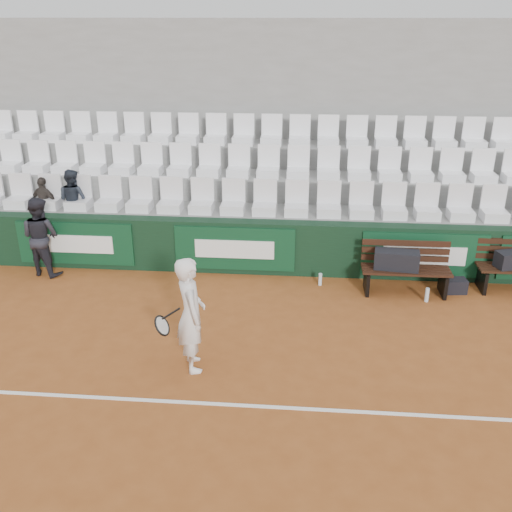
{
  "coord_description": "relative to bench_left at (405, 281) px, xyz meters",
  "views": [
    {
      "loc": [
        1.02,
        -5.73,
        4.47
      ],
      "look_at": [
        0.32,
        2.4,
        1.0
      ],
      "focal_mm": 40.0,
      "sensor_mm": 36.0,
      "label": 1
    }
  ],
  "objects": [
    {
      "name": "ground",
      "position": [
        -2.82,
        -3.34,
        -0.23
      ],
      "size": [
        80.0,
        80.0,
        0.0
      ],
      "primitive_type": "plane",
      "color": "brown",
      "rests_on": "ground"
    },
    {
      "name": "court_baseline",
      "position": [
        -2.82,
        -3.34,
        -0.22
      ],
      "size": [
        18.0,
        0.06,
        0.01
      ],
      "primitive_type": "cube",
      "color": "white",
      "rests_on": "ground"
    },
    {
      "name": "back_barrier",
      "position": [
        -2.75,
        0.65,
        0.28
      ],
      "size": [
        18.0,
        0.34,
        1.0
      ],
      "color": "black",
      "rests_on": "ground"
    },
    {
      "name": "grandstand_tier_front",
      "position": [
        -2.82,
        1.28,
        0.28
      ],
      "size": [
        18.0,
        0.95,
        1.0
      ],
      "primitive_type": "cube",
      "color": "gray",
      "rests_on": "ground"
    },
    {
      "name": "grandstand_tier_mid",
      "position": [
        -2.82,
        2.23,
        0.5
      ],
      "size": [
        18.0,
        0.95,
        1.45
      ],
      "primitive_type": "cube",
      "color": "gray",
      "rests_on": "ground"
    },
    {
      "name": "grandstand_tier_back",
      "position": [
        -2.82,
        3.18,
        0.72
      ],
      "size": [
        18.0,
        0.95,
        1.9
      ],
      "primitive_type": "cube",
      "color": "gray",
      "rests_on": "ground"
    },
    {
      "name": "grandstand_rear_wall",
      "position": [
        -2.82,
        3.81,
        1.98
      ],
      "size": [
        18.0,
        0.3,
        4.4
      ],
      "primitive_type": "cube",
      "color": "gray",
      "rests_on": "ground"
    },
    {
      "name": "seat_row_front",
      "position": [
        -2.82,
        1.11,
        1.09
      ],
      "size": [
        11.9,
        0.44,
        0.63
      ],
      "primitive_type": "cube",
      "color": "white",
      "rests_on": "grandstand_tier_front"
    },
    {
      "name": "seat_row_mid",
      "position": [
        -2.82,
        2.06,
        1.54
      ],
      "size": [
        11.9,
        0.44,
        0.63
      ],
      "primitive_type": "cube",
      "color": "white",
      "rests_on": "grandstand_tier_mid"
    },
    {
      "name": "seat_row_back",
      "position": [
        -2.82,
        3.01,
        1.99
      ],
      "size": [
        11.9,
        0.44,
        0.63
      ],
      "primitive_type": "cube",
      "color": "white",
      "rests_on": "grandstand_tier_back"
    },
    {
      "name": "bench_left",
      "position": [
        0.0,
        0.0,
        0.0
      ],
      "size": [
        1.5,
        0.56,
        0.45
      ],
      "primitive_type": "cube",
      "color": "black",
      "rests_on": "ground"
    },
    {
      "name": "sports_bag_left",
      "position": [
        -0.18,
        0.01,
        0.38
      ],
      "size": [
        0.78,
        0.4,
        0.32
      ],
      "primitive_type": "cube",
      "rotation": [
        0.0,
        0.0,
        -0.12
      ],
      "color": "black",
      "rests_on": "bench_left"
    },
    {
      "name": "sports_bag_ground",
      "position": [
        0.87,
        0.09,
        -0.1
      ],
      "size": [
        0.44,
        0.29,
        0.25
      ],
      "primitive_type": "cube",
      "rotation": [
        0.0,
        0.0,
        0.11
      ],
      "color": "black",
      "rests_on": "ground"
    },
    {
      "name": "water_bottle_near",
      "position": [
        -1.45,
        0.18,
        -0.11
      ],
      "size": [
        0.06,
        0.06,
        0.22
      ],
      "primitive_type": "cylinder",
      "color": "silver",
      "rests_on": "ground"
    },
    {
      "name": "water_bottle_far",
      "position": [
        0.33,
        -0.31,
        -0.1
      ],
      "size": [
        0.07,
        0.07,
        0.24
      ],
      "primitive_type": "cylinder",
      "color": "silver",
      "rests_on": "ground"
    },
    {
      "name": "tennis_player",
      "position": [
        -3.23,
        -2.54,
        0.59
      ],
      "size": [
        0.78,
        0.69,
        1.62
      ],
      "color": "white",
      "rests_on": "ground"
    },
    {
      "name": "ball_kid",
      "position": [
        -6.55,
        0.24,
        0.51
      ],
      "size": [
        0.85,
        0.74,
        1.48
      ],
      "primitive_type": "imported",
      "rotation": [
        0.0,
        0.0,
        2.85
      ],
      "color": "black",
      "rests_on": "ground"
    },
    {
      "name": "spectator_b",
      "position": [
        -6.82,
        1.16,
        1.3
      ],
      "size": [
        0.66,
        0.41,
        1.04
      ],
      "primitive_type": "imported",
      "rotation": [
        0.0,
        0.0,
        2.87
      ],
      "color": "#312B27",
      "rests_on": "grandstand_tier_front"
    },
    {
      "name": "spectator_c",
      "position": [
        -6.24,
        1.16,
        1.38
      ],
      "size": [
        0.71,
        0.63,
        1.21
      ],
      "primitive_type": "imported",
      "rotation": [
        0.0,
        0.0,
        2.8
      ],
      "color": "#202630",
      "rests_on": "grandstand_tier_front"
    }
  ]
}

